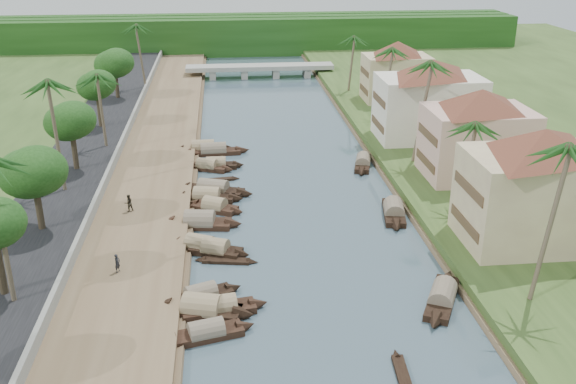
{
  "coord_description": "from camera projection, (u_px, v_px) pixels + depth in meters",
  "views": [
    {
      "loc": [
        -7.22,
        -49.88,
        26.61
      ],
      "look_at": [
        -1.09,
        9.35,
        2.0
      ],
      "focal_mm": 40.0,
      "sensor_mm": 36.0,
      "label": 1
    }
  ],
  "objects": [
    {
      "name": "sampan_2",
      "position": [
        219.0,
        308.0,
        47.64
      ],
      "size": [
        7.8,
        2.73,
        2.05
      ],
      "rotation": [
        0.0,
        0.0,
        0.16
      ],
      "color": "black",
      "rests_on": "ground"
    },
    {
      "name": "palm_6",
      "position": [
        98.0,
        77.0,
        76.71
      ],
      "size": [
        3.2,
        3.2,
        10.4
      ],
      "color": "brown",
      "rests_on": "ground"
    },
    {
      "name": "road",
      "position": [
        73.0,
        175.0,
        72.49
      ],
      "size": [
        8.0,
        180.0,
        1.4
      ],
      "primitive_type": "cube",
      "color": "black",
      "rests_on": "ground"
    },
    {
      "name": "sampan_5",
      "position": [
        216.0,
        250.0,
        56.3
      ],
      "size": [
        6.62,
        3.88,
        2.1
      ],
      "rotation": [
        0.0,
        0.0,
        -0.38
      ],
      "color": "black",
      "rests_on": "ground"
    },
    {
      "name": "canoe_0",
      "position": [
        403.0,
        378.0,
        40.79
      ],
      "size": [
        1.2,
        5.97,
        0.78
      ],
      "rotation": [
        0.0,
        0.0,
        1.5
      ],
      "color": "black",
      "rests_on": "ground"
    },
    {
      "name": "tree_3",
      "position": [
        71.0,
        122.0,
        70.42
      ],
      "size": [
        4.99,
        4.99,
        7.6
      ],
      "color": "#3F3524",
      "rests_on": "ground"
    },
    {
      "name": "bridge",
      "position": [
        260.0,
        69.0,
        122.24
      ],
      "size": [
        28.0,
        4.0,
        2.4
      ],
      "color": "gray",
      "rests_on": "ground"
    },
    {
      "name": "sampan_14",
      "position": [
        442.0,
        297.0,
        49.08
      ],
      "size": [
        5.6,
        8.83,
        2.2
      ],
      "rotation": [
        0.0,
        0.0,
        1.1
      ],
      "color": "black",
      "rests_on": "ground"
    },
    {
      "name": "sampan_13",
      "position": [
        203.0,
        149.0,
        82.04
      ],
      "size": [
        8.28,
        2.01,
        2.26
      ],
      "rotation": [
        0.0,
        0.0,
        0.0
      ],
      "color": "black",
      "rests_on": "ground"
    },
    {
      "name": "palm_8",
      "position": [
        140.0,
        27.0,
        105.91
      ],
      "size": [
        3.2,
        3.2,
        11.82
      ],
      "color": "brown",
      "rests_on": "ground"
    },
    {
      "name": "sampan_9",
      "position": [
        213.0,
        190.0,
        69.19
      ],
      "size": [
        9.28,
        4.87,
        2.32
      ],
      "rotation": [
        0.0,
        0.0,
        -0.35
      ],
      "color": "black",
      "rests_on": "ground"
    },
    {
      "name": "sampan_3",
      "position": [
        201.0,
        295.0,
        49.32
      ],
      "size": [
        6.89,
        3.86,
        1.9
      ],
      "rotation": [
        0.0,
        0.0,
        0.38
      ],
      "color": "black",
      "rests_on": "ground"
    },
    {
      "name": "tree_5",
      "position": [
        115.0,
        64.0,
        100.76
      ],
      "size": [
        5.45,
        5.45,
        7.66
      ],
      "color": "#3F3524",
      "rests_on": "ground"
    },
    {
      "name": "palm_0",
      "position": [
        558.0,
        152.0,
        42.99
      ],
      "size": [
        3.2,
        3.2,
        13.36
      ],
      "color": "brown",
      "rests_on": "ground"
    },
    {
      "name": "palm_1",
      "position": [
        472.0,
        126.0,
        60.21
      ],
      "size": [
        3.2,
        3.2,
        9.86
      ],
      "color": "brown",
      "rests_on": "ground"
    },
    {
      "name": "canoe_1",
      "position": [
        226.0,
        261.0,
        55.03
      ],
      "size": [
        5.66,
        1.88,
        0.9
      ],
      "rotation": [
        0.0,
        0.0,
        -0.18
      ],
      "color": "black",
      "rests_on": "ground"
    },
    {
      "name": "canoe_2",
      "position": [
        218.0,
        180.0,
        72.7
      ],
      "size": [
        5.19,
        1.34,
        0.75
      ],
      "rotation": [
        0.0,
        0.0,
        0.12
      ],
      "color": "black",
      "rests_on": "ground"
    },
    {
      "name": "sampan_4",
      "position": [
        200.0,
        246.0,
        57.02
      ],
      "size": [
        7.03,
        4.47,
        2.04
      ],
      "rotation": [
        0.0,
        0.0,
        -0.45
      ],
      "color": "black",
      "rests_on": "ground"
    },
    {
      "name": "sampan_8",
      "position": [
        215.0,
        207.0,
        64.96
      ],
      "size": [
        6.54,
        4.43,
        2.06
      ],
      "rotation": [
        0.0,
        0.0,
        -0.48
      ],
      "color": "black",
      "rests_on": "ground"
    },
    {
      "name": "sampan_11",
      "position": [
        216.0,
        165.0,
        76.4
      ],
      "size": [
        6.85,
        1.76,
        2.0
      ],
      "rotation": [
        0.0,
        0.0,
        -0.0
      ],
      "color": "black",
      "rests_on": "ground"
    },
    {
      "name": "treeline",
      "position": [
        252.0,
        34.0,
        147.11
      ],
      "size": [
        120.0,
        14.0,
        8.0
      ],
      "color": "#15380F",
      "rests_on": "ground"
    },
    {
      "name": "right_bank",
      "position": [
        446.0,
        162.0,
        76.67
      ],
      "size": [
        16.0,
        180.0,
        1.2
      ],
      "primitive_type": "cube",
      "color": "#2D431B",
      "rests_on": "ground"
    },
    {
      "name": "palm_3",
      "position": [
        387.0,
        51.0,
        89.89
      ],
      "size": [
        3.2,
        3.2,
        11.17
      ],
      "color": "brown",
      "rests_on": "ground"
    },
    {
      "name": "sampan_7",
      "position": [
        207.0,
        197.0,
        67.4
      ],
      "size": [
        8.14,
        3.11,
        2.13
      ],
      "rotation": [
        0.0,
        0.0,
        -0.19
      ],
      "color": "black",
      "rests_on": "ground"
    },
    {
      "name": "building_near",
      "position": [
        537.0,
        186.0,
        54.23
      ],
      "size": [
        14.85,
        14.85,
        10.2
      ],
      "color": "beige",
      "rests_on": "right_bank"
    },
    {
      "name": "palm_5",
      "position": [
        50.0,
        84.0,
        62.43
      ],
      "size": [
        3.2,
        3.2,
        12.9
      ],
      "color": "brown",
      "rests_on": "ground"
    },
    {
      "name": "person_far",
      "position": [
        129.0,
        203.0,
        62.73
      ],
      "size": [
        1.05,
        0.97,
        1.73
      ],
      "primitive_type": "imported",
      "rotation": [
        0.0,
        0.0,
        3.62
      ],
      "color": "#332E23",
      "rests_on": "left_bank"
    },
    {
      "name": "sampan_10",
      "position": [
        207.0,
        167.0,
        75.9
      ],
      "size": [
        6.85,
        3.92,
        1.92
      ],
      "rotation": [
        0.0,
        0.0,
        -0.39
      ],
      "color": "black",
      "rests_on": "ground"
    },
    {
      "name": "palm_2",
      "position": [
        423.0,
        66.0,
        71.13
      ],
      "size": [
        3.2,
        3.2,
        13.05
      ],
      "color": "brown",
      "rests_on": "ground"
    },
    {
      "name": "tree_6",
      "position": [
        463.0,
        99.0,
        83.8
      ],
      "size": [
        4.73,
        4.73,
        6.73
      ],
      "color": "#3F3524",
      "rests_on": "ground"
    },
    {
      "name": "sampan_1",
      "position": [
        202.0,
        309.0,
        47.55
      ],
      "size": [
        8.38,
        4.0,
        2.41
      ],
      "rotation": [
        0.0,
        0.0,
        -0.27
      ],
      "color": "black",
      "rests_on": "ground"
    },
    {
      "name": "palm_7",
      "position": [
        351.0,
        38.0,
        104.62
      ],
      "size": [
        3.2,
        3.2,
        10.4
      ],
      "color": "brown",
      "rests_on": "ground"
    },
    {
      "name": "building_mid",
      "position": [
        478.0,
        133.0,
        69.13
      ],
      "size": [
        14.11,
        14.11,
        9.7
      ],
      "color": "#CCA090",
      "rests_on": "right_bank"
    },
    {
      "name": "ground",
      "position": [
        311.0,
        252.0,
        56.7
      ],
      "size": [
        220.0,
        220.0,
        0.0
      ],
      "primitive_type": "plane",
      "color": "#3E525D",
      "rests_on": "ground"
    },
    {
      "name": "tree_4",
      "position": [
        97.0,
        86.0,
        85.82
      ],
      "size": [
        4.57,
        4.57,
        7.57
      ],
      "color": "#3F3524",
      "rests_on": "ground"
    },
    {
      "name": "sampan_16",
      "position": [
        363.0,
        163.0,
        77.19
      ],
      "size": [
        3.63,
        8.38,
        2.04
      ],
      "rotation": [
        0.0,
        0.0,
        1.31
      ],
      "color": "black",
      "rests_on": "ground"
    },
    {
      "name": "left_bank",
      "position": [
        149.0,
        175.0,
        73.41
      ],
      "size": [
        10.0,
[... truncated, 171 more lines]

